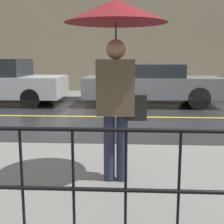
% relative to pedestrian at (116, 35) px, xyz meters
% --- Properties ---
extents(ground_plane, '(80.00, 80.00, 0.00)m').
position_rel_pedestrian_xyz_m(ground_plane, '(-0.08, 4.84, -1.87)').
color(ground_plane, '#262628').
extents(sidewalk_near, '(28.00, 3.05, 0.14)m').
position_rel_pedestrian_xyz_m(sidewalk_near, '(-0.08, 0.06, -1.80)').
color(sidewalk_near, slate).
rests_on(sidewalk_near, ground_plane).
extents(sidewalk_far, '(28.00, 2.17, 0.14)m').
position_rel_pedestrian_xyz_m(sidewalk_far, '(-0.08, 9.17, -1.80)').
color(sidewalk_far, slate).
rests_on(sidewalk_far, ground_plane).
extents(lane_marking, '(25.20, 0.12, 0.01)m').
position_rel_pedestrian_xyz_m(lane_marking, '(-0.08, 4.84, -1.87)').
color(lane_marking, gold).
rests_on(lane_marking, ground_plane).
extents(building_storefront, '(28.00, 0.30, 5.45)m').
position_rel_pedestrian_xyz_m(building_storefront, '(-0.08, 10.40, 0.85)').
color(building_storefront, gray).
rests_on(building_storefront, ground_plane).
extents(railing_foreground, '(12.00, 0.04, 0.93)m').
position_rel_pedestrian_xyz_m(railing_foreground, '(-0.08, -1.22, -1.13)').
color(railing_foreground, black).
rests_on(railing_foreground, sidewalk_near).
extents(pedestrian, '(1.16, 1.16, 2.12)m').
position_rel_pedestrian_xyz_m(pedestrian, '(0.00, 0.00, 0.00)').
color(pedestrian, '#23283D').
rests_on(pedestrian, sidewalk_near).
extents(car_grey, '(4.57, 1.85, 1.40)m').
position_rel_pedestrian_xyz_m(car_grey, '(0.86, 7.00, -1.13)').
color(car_grey, slate).
rests_on(car_grey, ground_plane).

